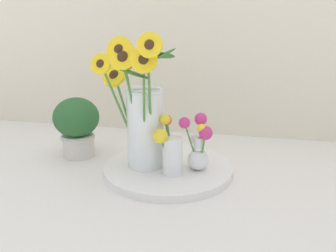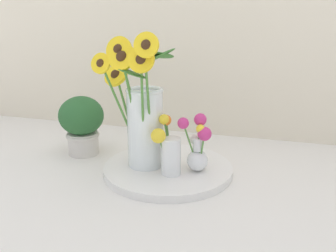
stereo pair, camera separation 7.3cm
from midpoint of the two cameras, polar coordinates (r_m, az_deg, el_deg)
ground_plane at (r=0.98m, az=-4.59°, el=-10.21°), size 6.00×6.00×0.00m
serving_tray at (r=1.05m, az=-2.00°, el=-7.41°), size 0.41×0.41×0.02m
mason_jar_sunflowers at (r=0.99m, az=-6.53°, el=1.56°), size 0.25×0.18×0.41m
vase_small_center at (r=0.96m, az=-1.84°, el=-3.95°), size 0.08×0.09×0.18m
vase_bulb_right at (r=0.99m, az=3.20°, el=-3.46°), size 0.10×0.07×0.18m
potted_plant at (r=1.20m, az=-17.29°, el=0.32°), size 0.16×0.16×0.21m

